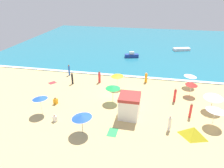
{
  "coord_description": "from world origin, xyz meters",
  "views": [
    {
      "loc": [
        4.39,
        -25.43,
        13.73
      ],
      "look_at": [
        -1.08,
        1.25,
        0.8
      ],
      "focal_mm": 33.29,
      "sensor_mm": 36.0,
      "label": 1
    }
  ],
  "objects_px": {
    "small_boat_1": "(132,55)",
    "beachgoer_3": "(55,118)",
    "beachgoer_2": "(56,101)",
    "beachgoer_6": "(72,79)",
    "beach_umbrella_0": "(113,87)",
    "beach_umbrella_6": "(191,75)",
    "beachgoer_8": "(175,95)",
    "beach_umbrella_7": "(216,109)",
    "beachgoer_7": "(191,110)",
    "beachgoer_1": "(99,77)",
    "beachgoer_4": "(146,78)",
    "lifeguard_cabana": "(129,106)",
    "beach_umbrella_3": "(82,116)",
    "beach_umbrella_5": "(40,98)",
    "beachgoer_9": "(170,124)",
    "beach_umbrella_4": "(192,84)",
    "beach_tent": "(193,132)",
    "small_boat_0": "(182,49)",
    "beach_umbrella_1": "(117,75)",
    "beach_umbrella_2": "(214,96)",
    "beachgoer_0": "(69,70)"
  },
  "relations": [
    {
      "from": "beach_umbrella_0",
      "to": "beach_umbrella_4",
      "type": "height_order",
      "value": "beach_umbrella_0"
    },
    {
      "from": "beach_umbrella_3",
      "to": "beachgoer_2",
      "type": "bearing_deg",
      "value": 137.52
    },
    {
      "from": "beach_umbrella_1",
      "to": "beach_umbrella_3",
      "type": "distance_m",
      "value": 11.06
    },
    {
      "from": "small_boat_1",
      "to": "beachgoer_3",
      "type": "bearing_deg",
      "value": -103.29
    },
    {
      "from": "beach_umbrella_4",
      "to": "beachgoer_9",
      "type": "xyz_separation_m",
      "value": [
        -3.15,
        -8.43,
        -0.95
      ]
    },
    {
      "from": "beachgoer_4",
      "to": "beachgoer_6",
      "type": "distance_m",
      "value": 11.4
    },
    {
      "from": "beachgoer_2",
      "to": "beach_umbrella_5",
      "type": "bearing_deg",
      "value": -103.21
    },
    {
      "from": "beach_umbrella_7",
      "to": "beach_tent",
      "type": "distance_m",
      "value": 3.7
    },
    {
      "from": "beach_umbrella_0",
      "to": "beach_umbrella_2",
      "type": "relative_size",
      "value": 1.0
    },
    {
      "from": "beach_tent",
      "to": "beachgoer_6",
      "type": "distance_m",
      "value": 18.86
    },
    {
      "from": "beach_umbrella_3",
      "to": "beachgoer_7",
      "type": "xyz_separation_m",
      "value": [
        11.16,
        5.14,
        -1.07
      ]
    },
    {
      "from": "beach_umbrella_5",
      "to": "small_boat_1",
      "type": "xyz_separation_m",
      "value": [
        7.9,
        23.16,
        -1.64
      ]
    },
    {
      "from": "beachgoer_9",
      "to": "small_boat_1",
      "type": "bearing_deg",
      "value": 105.9
    },
    {
      "from": "beachgoer_2",
      "to": "beachgoer_3",
      "type": "height_order",
      "value": "beachgoer_2"
    },
    {
      "from": "beachgoer_6",
      "to": "beachgoer_7",
      "type": "height_order",
      "value": "beachgoer_7"
    },
    {
      "from": "beachgoer_2",
      "to": "beachgoer_6",
      "type": "height_order",
      "value": "beachgoer_6"
    },
    {
      "from": "beachgoer_1",
      "to": "small_boat_0",
      "type": "distance_m",
      "value": 25.15
    },
    {
      "from": "beach_umbrella_0",
      "to": "beachgoer_1",
      "type": "relative_size",
      "value": 1.47
    },
    {
      "from": "lifeguard_cabana",
      "to": "beach_umbrella_7",
      "type": "relative_size",
      "value": 1.0
    },
    {
      "from": "beachgoer_3",
      "to": "beachgoer_9",
      "type": "height_order",
      "value": "beachgoer_9"
    },
    {
      "from": "beach_umbrella_2",
      "to": "beachgoer_7",
      "type": "relative_size",
      "value": 1.43
    },
    {
      "from": "lifeguard_cabana",
      "to": "beachgoer_6",
      "type": "xyz_separation_m",
      "value": [
        -9.67,
        7.06,
        -0.53
      ]
    },
    {
      "from": "beachgoer_8",
      "to": "lifeguard_cabana",
      "type": "bearing_deg",
      "value": -139.28
    },
    {
      "from": "lifeguard_cabana",
      "to": "beachgoer_0",
      "type": "relative_size",
      "value": 1.5
    },
    {
      "from": "lifeguard_cabana",
      "to": "small_boat_1",
      "type": "bearing_deg",
      "value": 95.93
    },
    {
      "from": "beach_umbrella_3",
      "to": "beachgoer_1",
      "type": "relative_size",
      "value": 1.25
    },
    {
      "from": "beachgoer_0",
      "to": "beachgoer_8",
      "type": "bearing_deg",
      "value": -18.34
    },
    {
      "from": "beach_umbrella_3",
      "to": "beachgoer_3",
      "type": "height_order",
      "value": "beach_umbrella_3"
    },
    {
      "from": "beachgoer_7",
      "to": "beachgoer_1",
      "type": "bearing_deg",
      "value": 150.35
    },
    {
      "from": "beachgoer_2",
      "to": "small_boat_1",
      "type": "distance_m",
      "value": 21.99
    },
    {
      "from": "beachgoer_3",
      "to": "beachgoer_7",
      "type": "bearing_deg",
      "value": 14.46
    },
    {
      "from": "beach_umbrella_0",
      "to": "beach_umbrella_6",
      "type": "xyz_separation_m",
      "value": [
        10.28,
        6.7,
        -0.3
      ]
    },
    {
      "from": "beach_umbrella_3",
      "to": "beachgoer_3",
      "type": "distance_m",
      "value": 4.24
    },
    {
      "from": "beachgoer_1",
      "to": "beach_umbrella_1",
      "type": "bearing_deg",
      "value": -24.08
    },
    {
      "from": "beach_umbrella_4",
      "to": "beachgoer_8",
      "type": "distance_m",
      "value": 3.19
    },
    {
      "from": "beachgoer_8",
      "to": "beach_umbrella_7",
      "type": "bearing_deg",
      "value": -50.13
    },
    {
      "from": "beach_umbrella_3",
      "to": "beach_umbrella_6",
      "type": "relative_size",
      "value": 1.06
    },
    {
      "from": "lifeguard_cabana",
      "to": "beach_umbrella_5",
      "type": "xyz_separation_m",
      "value": [
        -10.15,
        -1.49,
        0.75
      ]
    },
    {
      "from": "beachgoer_4",
      "to": "beachgoer_7",
      "type": "height_order",
      "value": "beachgoer_7"
    },
    {
      "from": "beach_umbrella_3",
      "to": "beach_umbrella_6",
      "type": "height_order",
      "value": "beach_umbrella_3"
    },
    {
      "from": "beachgoer_3",
      "to": "beachgoer_8",
      "type": "relative_size",
      "value": 0.46
    },
    {
      "from": "beachgoer_3",
      "to": "beach_tent",
      "type": "bearing_deg",
      "value": 1.13
    },
    {
      "from": "beach_umbrella_1",
      "to": "beach_umbrella_6",
      "type": "bearing_deg",
      "value": 13.63
    },
    {
      "from": "beachgoer_7",
      "to": "beach_tent",
      "type": "bearing_deg",
      "value": -92.67
    },
    {
      "from": "beachgoer_4",
      "to": "beachgoer_7",
      "type": "relative_size",
      "value": 0.88
    },
    {
      "from": "beach_umbrella_0",
      "to": "beach_umbrella_4",
      "type": "xyz_separation_m",
      "value": [
        10.06,
        3.83,
        -0.33
      ]
    },
    {
      "from": "beachgoer_2",
      "to": "beachgoer_3",
      "type": "bearing_deg",
      "value": -65.7
    },
    {
      "from": "beach_umbrella_6",
      "to": "beachgoer_1",
      "type": "distance_m",
      "value": 13.6
    },
    {
      "from": "beachgoer_4",
      "to": "lifeguard_cabana",
      "type": "bearing_deg",
      "value": -97.94
    },
    {
      "from": "beach_umbrella_0",
      "to": "small_boat_0",
      "type": "bearing_deg",
      "value": 67.25
    }
  ]
}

